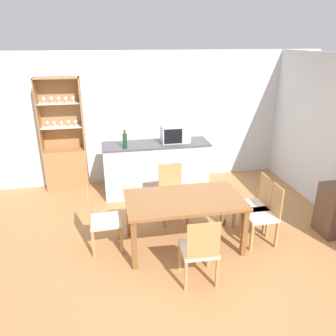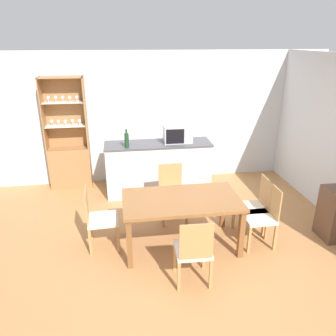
{
  "view_description": "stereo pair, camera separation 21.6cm",
  "coord_description": "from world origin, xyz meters",
  "px_view_note": "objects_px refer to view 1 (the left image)",
  "views": [
    {
      "loc": [
        -1.0,
        -3.7,
        2.74
      ],
      "look_at": [
        -0.06,
        1.03,
        0.83
      ],
      "focal_mm": 35.0,
      "sensor_mm": 36.0,
      "label": 1
    },
    {
      "loc": [
        -0.78,
        -3.74,
        2.74
      ],
      "look_at": [
        -0.06,
        1.03,
        0.83
      ],
      "focal_mm": 35.0,
      "sensor_mm": 36.0,
      "label": 2
    }
  ],
  "objects_px": {
    "dining_chair_side_right_far": "(255,205)",
    "dining_chair_side_left_far": "(102,220)",
    "dining_table": "(184,204)",
    "display_cabinet": "(66,159)",
    "wine_bottle": "(125,141)",
    "dining_chair_side_right_near": "(263,214)",
    "dining_chair_head_far": "(172,193)",
    "dining_chair_head_near": "(199,250)",
    "microwave": "(175,134)"
  },
  "relations": [
    {
      "from": "dining_chair_head_near",
      "to": "wine_bottle",
      "type": "distance_m",
      "value": 2.55
    },
    {
      "from": "dining_table",
      "to": "dining_chair_side_left_far",
      "type": "xyz_separation_m",
      "value": [
        -1.12,
        0.13,
        -0.2
      ]
    },
    {
      "from": "dining_chair_head_far",
      "to": "dining_chair_side_right_near",
      "type": "bearing_deg",
      "value": 138.39
    },
    {
      "from": "dining_table",
      "to": "microwave",
      "type": "bearing_deg",
      "value": 81.7
    },
    {
      "from": "display_cabinet",
      "to": "microwave",
      "type": "relative_size",
      "value": 4.15
    },
    {
      "from": "dining_table",
      "to": "dining_chair_side_right_far",
      "type": "distance_m",
      "value": 1.14
    },
    {
      "from": "dining_chair_side_left_far",
      "to": "wine_bottle",
      "type": "distance_m",
      "value": 1.67
    },
    {
      "from": "dining_chair_side_left_far",
      "to": "dining_chair_head_far",
      "type": "relative_size",
      "value": 1.0
    },
    {
      "from": "dining_table",
      "to": "dining_chair_head_far",
      "type": "distance_m",
      "value": 0.8
    },
    {
      "from": "dining_chair_head_near",
      "to": "microwave",
      "type": "height_order",
      "value": "microwave"
    },
    {
      "from": "dining_chair_side_left_far",
      "to": "dining_chair_head_far",
      "type": "distance_m",
      "value": 1.28
    },
    {
      "from": "dining_chair_head_near",
      "to": "wine_bottle",
      "type": "bearing_deg",
      "value": 107.85
    },
    {
      "from": "wine_bottle",
      "to": "dining_chair_side_left_far",
      "type": "bearing_deg",
      "value": -107.09
    },
    {
      "from": "wine_bottle",
      "to": "microwave",
      "type": "bearing_deg",
      "value": 12.23
    },
    {
      "from": "display_cabinet",
      "to": "dining_chair_head_near",
      "type": "distance_m",
      "value": 3.55
    },
    {
      "from": "dining_table",
      "to": "dining_chair_side_left_far",
      "type": "relative_size",
      "value": 1.78
    },
    {
      "from": "dining_chair_side_right_far",
      "to": "dining_chair_head_far",
      "type": "xyz_separation_m",
      "value": [
        -1.12,
        0.64,
        0.0
      ]
    },
    {
      "from": "dining_chair_side_left_far",
      "to": "microwave",
      "type": "relative_size",
      "value": 1.74
    },
    {
      "from": "dining_table",
      "to": "dining_chair_side_left_far",
      "type": "distance_m",
      "value": 1.14
    },
    {
      "from": "display_cabinet",
      "to": "dining_chair_side_right_near",
      "type": "distance_m",
      "value": 3.78
    },
    {
      "from": "dining_chair_side_left_far",
      "to": "dining_chair_head_near",
      "type": "bearing_deg",
      "value": 48.13
    },
    {
      "from": "display_cabinet",
      "to": "wine_bottle",
      "type": "height_order",
      "value": "display_cabinet"
    },
    {
      "from": "dining_chair_side_right_near",
      "to": "wine_bottle",
      "type": "distance_m",
      "value": 2.57
    },
    {
      "from": "dining_chair_side_right_near",
      "to": "dining_chair_head_far",
      "type": "bearing_deg",
      "value": 51.07
    },
    {
      "from": "display_cabinet",
      "to": "dining_chair_side_left_far",
      "type": "distance_m",
      "value": 2.28
    },
    {
      "from": "dining_chair_head_far",
      "to": "dining_chair_side_right_far",
      "type": "bearing_deg",
      "value": 147.72
    },
    {
      "from": "microwave",
      "to": "dining_chair_head_far",
      "type": "bearing_deg",
      "value": -104.46
    },
    {
      "from": "dining_chair_side_right_near",
      "to": "dining_table",
      "type": "bearing_deg",
      "value": 83.25
    },
    {
      "from": "display_cabinet",
      "to": "dining_chair_head_near",
      "type": "relative_size",
      "value": 2.38
    },
    {
      "from": "display_cabinet",
      "to": "dining_chair_head_far",
      "type": "height_order",
      "value": "display_cabinet"
    },
    {
      "from": "dining_chair_head_near",
      "to": "dining_chair_side_right_near",
      "type": "bearing_deg",
      "value": 31.91
    },
    {
      "from": "microwave",
      "to": "dining_table",
      "type": "bearing_deg",
      "value": -98.3
    },
    {
      "from": "dining_chair_head_far",
      "to": "microwave",
      "type": "xyz_separation_m",
      "value": [
        0.26,
        1.02,
        0.68
      ]
    },
    {
      "from": "display_cabinet",
      "to": "dining_chair_side_left_far",
      "type": "height_order",
      "value": "display_cabinet"
    },
    {
      "from": "dining_chair_head_far",
      "to": "dining_chair_side_right_near",
      "type": "height_order",
      "value": "same"
    },
    {
      "from": "dining_chair_side_right_far",
      "to": "display_cabinet",
      "type": "bearing_deg",
      "value": 54.06
    },
    {
      "from": "dining_table",
      "to": "display_cabinet",
      "type": "bearing_deg",
      "value": 127.37
    },
    {
      "from": "dining_table",
      "to": "wine_bottle",
      "type": "distance_m",
      "value": 1.79
    },
    {
      "from": "dining_chair_head_near",
      "to": "dining_chair_side_left_far",
      "type": "bearing_deg",
      "value": 143.09
    },
    {
      "from": "dining_chair_head_far",
      "to": "dining_chair_head_near",
      "type": "bearing_deg",
      "value": 87.48
    },
    {
      "from": "microwave",
      "to": "dining_chair_side_right_near",
      "type": "bearing_deg",
      "value": -66.17
    },
    {
      "from": "dining_chair_side_left_far",
      "to": "display_cabinet",
      "type": "bearing_deg",
      "value": -166.19
    },
    {
      "from": "dining_table",
      "to": "dining_chair_head_near",
      "type": "relative_size",
      "value": 1.78
    },
    {
      "from": "dining_chair_side_right_far",
      "to": "dining_chair_side_left_far",
      "type": "xyz_separation_m",
      "value": [
        -2.23,
        -0.0,
        0.0
      ]
    },
    {
      "from": "dining_chair_side_right_far",
      "to": "microwave",
      "type": "height_order",
      "value": "microwave"
    },
    {
      "from": "dining_chair_side_right_far",
      "to": "dining_chair_head_near",
      "type": "relative_size",
      "value": 1.0
    },
    {
      "from": "display_cabinet",
      "to": "microwave",
      "type": "distance_m",
      "value": 2.15
    },
    {
      "from": "wine_bottle",
      "to": "dining_chair_side_right_near",
      "type": "bearing_deg",
      "value": -44.18
    },
    {
      "from": "dining_chair_head_near",
      "to": "microwave",
      "type": "distance_m",
      "value": 2.67
    },
    {
      "from": "dining_table",
      "to": "dining_chair_head_near",
      "type": "bearing_deg",
      "value": -90.13
    }
  ]
}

